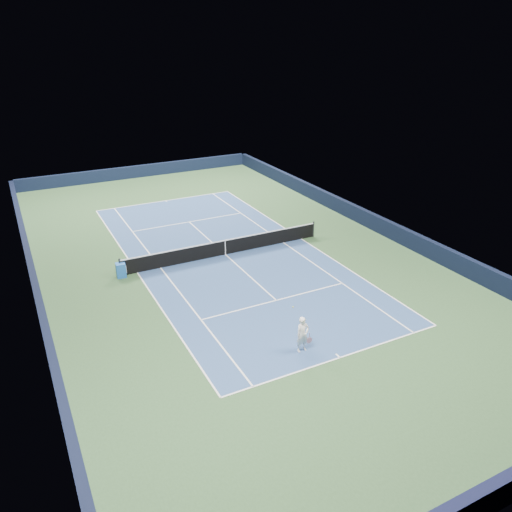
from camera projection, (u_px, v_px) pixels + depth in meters
name	position (u px, v px, depth m)	size (l,w,h in m)	color
ground	(225.00, 255.00, 30.64)	(40.00, 40.00, 0.00)	#2B4B28
wall_far	(139.00, 171.00, 46.46)	(22.00, 0.35, 1.10)	black
wall_near	(505.00, 489.00, 14.37)	(22.00, 0.35, 1.10)	black
wall_right	(366.00, 218.00, 34.91)	(0.35, 40.00, 1.10)	black
wall_left	(35.00, 284.00, 25.91)	(0.35, 40.00, 1.10)	black
court_surface	(225.00, 255.00, 30.64)	(10.97, 23.77, 0.01)	navy
baseline_far	(166.00, 201.00, 40.26)	(10.97, 0.08, 0.00)	white
baseline_near	(340.00, 358.00, 21.02)	(10.97, 0.08, 0.00)	white
sideline_doubles_right	(301.00, 239.00, 32.92)	(0.08, 23.77, 0.00)	white
sideline_doubles_left	(137.00, 273.00, 28.36)	(0.08, 23.77, 0.00)	white
sideline_singles_right	(283.00, 243.00, 32.35)	(0.08, 23.77, 0.00)	white
sideline_singles_left	(161.00, 268.00, 28.93)	(0.08, 23.77, 0.00)	white
service_line_far	(189.00, 222.00, 35.82)	(8.23, 0.08, 0.00)	white
service_line_near	(276.00, 300.00, 25.46)	(8.23, 0.08, 0.00)	white
center_service_line	(225.00, 254.00, 30.64)	(0.08, 12.80, 0.00)	white
center_mark_far	(166.00, 201.00, 40.14)	(0.08, 0.30, 0.00)	white
center_mark_near	(338.00, 356.00, 21.14)	(0.08, 0.30, 0.00)	white
tennis_net	(225.00, 247.00, 30.43)	(12.90, 0.10, 1.07)	black
sponsor_cube	(121.00, 270.00, 27.71)	(0.60, 0.51, 0.84)	blue
tennis_player	(303.00, 334.00, 21.15)	(0.77, 1.24, 1.65)	white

